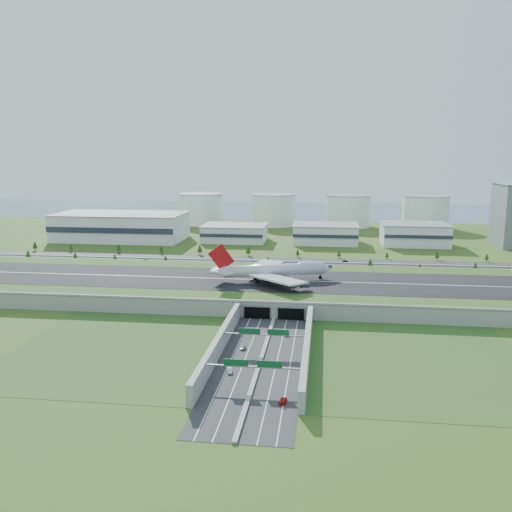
# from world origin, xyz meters

# --- Properties ---
(ground) EXTENTS (1200.00, 1200.00, 0.00)m
(ground) POSITION_xyz_m (0.00, 0.00, 0.00)
(ground) COLOR #304917
(ground) RESTS_ON ground
(airfield_deck) EXTENTS (520.00, 100.00, 9.20)m
(airfield_deck) POSITION_xyz_m (0.00, -0.09, 4.12)
(airfield_deck) COLOR gray
(airfield_deck) RESTS_ON ground
(underpass_road) EXTENTS (38.80, 120.40, 8.00)m
(underpass_road) POSITION_xyz_m (0.00, -99.42, 3.43)
(underpass_road) COLOR #28282B
(underpass_road) RESTS_ON ground
(sign_gantry_near) EXTENTS (38.70, 0.70, 9.80)m
(sign_gantry_near) POSITION_xyz_m (0.00, -95.04, 6.95)
(sign_gantry_near) COLOR gray
(sign_gantry_near) RESTS_ON ground
(sign_gantry_far) EXTENTS (38.70, 0.70, 9.80)m
(sign_gantry_far) POSITION_xyz_m (0.00, -130.04, 6.95)
(sign_gantry_far) COLOR gray
(sign_gantry_far) RESTS_ON ground
(north_expressway) EXTENTS (560.00, 36.00, 0.12)m
(north_expressway) POSITION_xyz_m (0.00, 95.00, 0.06)
(north_expressway) COLOR #28282B
(north_expressway) RESTS_ON ground
(tree_row) EXTENTS (502.34, 48.61, 8.32)m
(tree_row) POSITION_xyz_m (-1.54, 93.45, 4.62)
(tree_row) COLOR #3D2819
(tree_row) RESTS_ON ground
(hangar_west) EXTENTS (120.00, 60.00, 25.00)m
(hangar_west) POSITION_xyz_m (-170.00, 185.00, 12.50)
(hangar_west) COLOR silver
(hangar_west) RESTS_ON ground
(hangar_mid_a) EXTENTS (58.00, 42.00, 15.00)m
(hangar_mid_a) POSITION_xyz_m (-60.00, 190.00, 7.50)
(hangar_mid_a) COLOR silver
(hangar_mid_a) RESTS_ON ground
(hangar_mid_b) EXTENTS (58.00, 42.00, 17.00)m
(hangar_mid_b) POSITION_xyz_m (25.00, 190.00, 8.50)
(hangar_mid_b) COLOR silver
(hangar_mid_b) RESTS_ON ground
(hangar_mid_c) EXTENTS (58.00, 42.00, 19.00)m
(hangar_mid_c) POSITION_xyz_m (105.00, 190.00, 9.50)
(hangar_mid_c) COLOR silver
(hangar_mid_c) RESTS_ON ground
(fuel_tank_a) EXTENTS (50.00, 50.00, 35.00)m
(fuel_tank_a) POSITION_xyz_m (-120.00, 310.00, 17.50)
(fuel_tank_a) COLOR white
(fuel_tank_a) RESTS_ON ground
(fuel_tank_b) EXTENTS (50.00, 50.00, 35.00)m
(fuel_tank_b) POSITION_xyz_m (-35.00, 310.00, 17.50)
(fuel_tank_b) COLOR white
(fuel_tank_b) RESTS_ON ground
(fuel_tank_c) EXTENTS (50.00, 50.00, 35.00)m
(fuel_tank_c) POSITION_xyz_m (50.00, 310.00, 17.50)
(fuel_tank_c) COLOR white
(fuel_tank_c) RESTS_ON ground
(fuel_tank_d) EXTENTS (50.00, 50.00, 35.00)m
(fuel_tank_d) POSITION_xyz_m (135.00, 310.00, 17.50)
(fuel_tank_d) COLOR white
(fuel_tank_d) RESTS_ON ground
(bay_water) EXTENTS (1200.00, 260.00, 0.06)m
(bay_water) POSITION_xyz_m (0.00, 480.00, 0.03)
(bay_water) COLOR #3C5D74
(bay_water) RESTS_ON ground
(boeing_747) EXTENTS (73.45, 68.35, 23.46)m
(boeing_747) POSITION_xyz_m (-4.98, -1.22, 14.62)
(boeing_747) COLOR silver
(boeing_747) RESTS_ON airfield_deck
(car_0) EXTENTS (2.18, 4.33, 1.42)m
(car_0) POSITION_xyz_m (-8.88, -94.37, 0.83)
(car_0) COLOR #ADACB1
(car_0) RESTS_ON ground
(car_1) EXTENTS (2.74, 5.22, 1.64)m
(car_1) POSITION_xyz_m (-10.35, -119.33, 0.94)
(car_1) COLOR white
(car_1) RESTS_ON ground
(car_2) EXTENTS (3.61, 5.41, 1.38)m
(car_2) POSITION_xyz_m (7.80, -73.61, 0.81)
(car_2) COLOR #0C1240
(car_2) RESTS_ON ground
(car_3) EXTENTS (2.74, 5.52, 1.54)m
(car_3) POSITION_xyz_m (11.80, -142.00, 0.89)
(car_3) COLOR #B41011
(car_3) RESTS_ON ground
(car_4) EXTENTS (4.08, 2.03, 1.34)m
(car_4) POSITION_xyz_m (-112.74, 87.01, 0.79)
(car_4) COLOR slate
(car_4) RESTS_ON ground
(car_5) EXTENTS (4.32, 1.94, 1.38)m
(car_5) POSITION_xyz_m (40.16, 100.69, 0.81)
(car_5) COLOR black
(car_5) RESTS_ON ground
(car_7) EXTENTS (6.20, 3.49, 1.70)m
(car_7) POSITION_xyz_m (-50.68, 104.03, 0.97)
(car_7) COLOR silver
(car_7) RESTS_ON ground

